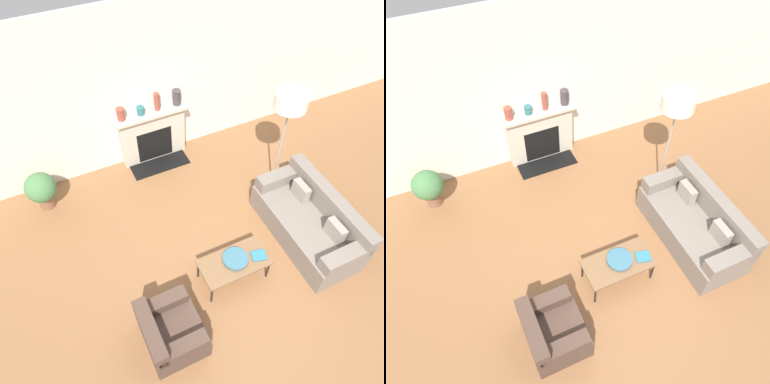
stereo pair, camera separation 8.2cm
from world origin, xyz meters
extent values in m
plane|color=brown|center=(0.00, 0.00, 0.00)|extent=(18.00, 18.00, 0.00)
cube|color=silver|center=(0.00, 3.17, 1.45)|extent=(18.00, 0.06, 2.90)
cube|color=beige|center=(-0.25, 3.04, 0.50)|extent=(1.20, 0.20, 0.99)
cube|color=black|center=(-0.25, 2.95, 0.36)|extent=(0.66, 0.04, 0.65)
cube|color=black|center=(-0.25, 2.76, 0.01)|extent=(1.08, 0.40, 0.02)
cube|color=beige|center=(-0.25, 3.01, 1.02)|extent=(1.32, 0.28, 0.05)
cube|color=slate|center=(1.22, 0.32, 0.23)|extent=(0.85, 1.84, 0.45)
cube|color=slate|center=(1.56, 0.32, 0.65)|extent=(0.20, 1.84, 0.40)
cube|color=slate|center=(1.22, 1.13, 0.56)|extent=(0.78, 0.22, 0.21)
cube|color=slate|center=(1.22, -0.49, 0.56)|extent=(0.78, 0.22, 0.21)
cube|color=gray|center=(1.35, 0.73, 0.59)|extent=(0.12, 0.32, 0.28)
cube|color=gray|center=(1.35, -0.10, 0.59)|extent=(0.12, 0.32, 0.28)
cube|color=#4C382D|center=(-1.30, -0.31, 0.21)|extent=(0.72, 0.79, 0.41)
cube|color=#4C382D|center=(-1.58, -0.31, 0.57)|extent=(0.18, 0.79, 0.31)
cube|color=#4C382D|center=(-1.30, -0.62, 0.50)|extent=(0.65, 0.18, 0.17)
cube|color=#4C382D|center=(-1.30, 0.00, 0.50)|extent=(0.65, 0.18, 0.17)
cube|color=brown|center=(-0.15, 0.16, 0.41)|extent=(0.99, 0.51, 0.03)
cylinder|color=black|center=(-0.61, -0.06, 0.20)|extent=(0.03, 0.03, 0.40)
cylinder|color=black|center=(0.30, -0.06, 0.20)|extent=(0.03, 0.03, 0.40)
cylinder|color=black|center=(-0.61, 0.38, 0.20)|extent=(0.03, 0.03, 0.40)
cylinder|color=black|center=(0.30, 0.38, 0.20)|extent=(0.03, 0.03, 0.40)
cylinder|color=#38667A|center=(-0.13, 0.18, 0.43)|extent=(0.13, 0.13, 0.01)
cylinder|color=#38667A|center=(-0.13, 0.18, 0.46)|extent=(0.36, 0.36, 0.04)
cube|color=teal|center=(0.20, 0.09, 0.44)|extent=(0.24, 0.21, 0.02)
cylinder|color=gray|center=(1.39, 1.47, 0.01)|extent=(0.31, 0.31, 0.03)
cylinder|color=gray|center=(1.39, 1.47, 0.87)|extent=(0.03, 0.03, 1.69)
cylinder|color=silver|center=(1.39, 1.47, 1.80)|extent=(0.50, 0.50, 0.23)
cylinder|color=brown|center=(-0.75, 3.04, 1.16)|extent=(0.13, 0.13, 0.22)
cylinder|color=#28666B|center=(-0.41, 3.04, 1.12)|extent=(0.13, 0.13, 0.15)
cylinder|color=brown|center=(-0.11, 3.04, 1.21)|extent=(0.10, 0.10, 0.32)
cylinder|color=#3D383D|center=(0.26, 3.04, 1.18)|extent=(0.15, 0.15, 0.27)
cylinder|color=brown|center=(-2.34, 2.68, 0.11)|extent=(0.25, 0.25, 0.23)
sphere|color=#477A47|center=(-2.34, 2.68, 0.46)|extent=(0.51, 0.51, 0.51)
camera|label=1|loc=(-1.81, -1.96, 5.05)|focal=35.00mm
camera|label=2|loc=(-1.74, -1.99, 5.05)|focal=35.00mm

